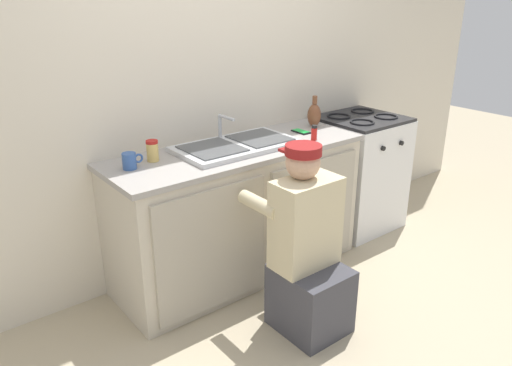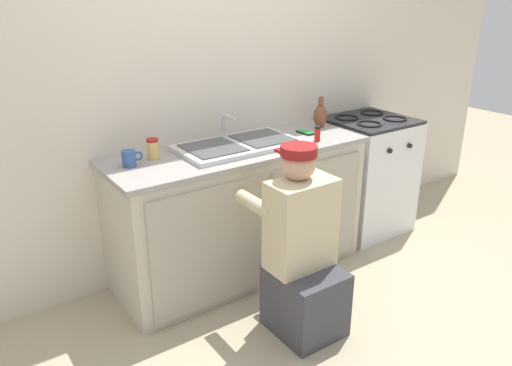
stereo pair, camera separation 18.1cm
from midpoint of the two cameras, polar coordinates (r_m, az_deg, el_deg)
ground_plane at (r=3.42m, az=-0.49°, el=-11.97°), size 12.00×12.00×0.00m
back_wall at (r=3.45m, az=-7.31°, el=10.73°), size 6.00×0.10×2.50m
counter_cabinet at (r=3.41m, az=-3.52°, el=-3.65°), size 1.72×0.62×0.88m
countertop at (r=3.25m, az=-3.79°, el=3.71°), size 1.76×0.62×0.03m
sink_double_basin at (r=3.24m, az=-3.83°, el=4.33°), size 0.80×0.44×0.19m
stove_range at (r=4.16m, az=10.34°, el=1.24°), size 0.63×0.62×0.94m
plumber_person at (r=2.86m, az=4.02°, el=-8.35°), size 0.42×0.61×1.10m
spice_bottle_red at (r=3.40m, az=5.14°, el=5.71°), size 0.04×0.04×0.10m
vase_decorative at (r=3.74m, az=5.28°, el=7.78°), size 0.10×0.10×0.23m
coffee_mug at (r=2.96m, az=-15.93°, el=2.43°), size 0.13×0.08×0.10m
cell_phone at (r=3.60m, az=3.71°, el=5.87°), size 0.07×0.14×0.01m
condiment_jar at (r=3.05m, az=-13.43°, el=3.59°), size 0.07×0.07×0.13m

